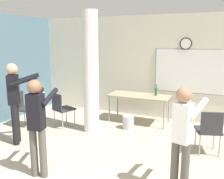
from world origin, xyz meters
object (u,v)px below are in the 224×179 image
Objects in this scene: person_playing_front at (37,121)px; chair_mid_room at (209,129)px; folding_table at (139,97)px; person_watching_back at (15,97)px; chair_by_left_wall at (24,106)px; chair_near_pillar at (62,107)px; person_playing_side at (183,133)px; bottle_on_table at (156,91)px.

chair_mid_room is at bearing 38.41° from person_playing_front.
person_playing_front is at bearing -100.98° from folding_table.
person_watching_back reaches higher than folding_table.
chair_by_left_wall and chair_near_pillar have the same top height.
person_watching_back is (-1.90, -2.35, 0.31)m from folding_table.
chair_near_pillar is at bearing 77.38° from person_watching_back.
person_playing_front is (-2.13, -0.44, 0.01)m from person_playing_side.
folding_table is at bearing 51.13° from person_watching_back.
chair_mid_room is 0.51× the size of person_watching_back.
person_playing_front reaches higher than person_playing_side.
bottle_on_table is 0.19× the size of person_playing_front.
person_playing_front reaches higher than chair_by_left_wall.
person_playing_front reaches higher than chair_mid_room.
person_playing_side is at bearing -69.02° from bottle_on_table.
chair_by_left_wall is 1.00× the size of chair_mid_room.
folding_table is at bearing -161.94° from bottle_on_table.
person_watching_back is (-3.70, -1.09, 0.48)m from chair_mid_room.
folding_table is 1.00× the size of person_playing_front.
chair_mid_room is (3.43, -0.12, 0.00)m from chair_near_pillar.
person_watching_back reaches higher than chair_near_pillar.
chair_near_pillar is at bearing 178.07° from chair_mid_room.
person_watching_back is at bearing -53.42° from chair_by_left_wall.
chair_mid_room is at bearing 2.77° from chair_by_left_wall.
folding_table is at bearing 30.12° from chair_by_left_wall.
person_playing_side is at bearing -17.36° from chair_by_left_wall.
person_playing_side is at bearing -100.90° from chair_mid_room.
chair_by_left_wall is 0.55× the size of person_playing_front.
person_watching_back is at bearing 173.41° from person_playing_side.
chair_near_pillar is 0.56× the size of person_playing_side.
chair_by_left_wall is at bearing 126.58° from person_watching_back.
chair_mid_room is 3.11m from person_playing_front.
chair_near_pillar is (0.92, 0.33, 0.00)m from chair_by_left_wall.
chair_by_left_wall is (-2.96, -1.61, -0.33)m from bottle_on_table.
bottle_on_table is 0.19× the size of person_playing_side.
folding_table is 1.81× the size of chair_by_left_wall.
person_playing_front reaches higher than bottle_on_table.
person_watching_back is (-0.27, -1.20, 0.48)m from chair_near_pillar.
chair_mid_room is at bearing -45.22° from bottle_on_table.
bottle_on_table is 2.00m from chair_mid_room.
chair_near_pillar is (-2.04, -1.28, -0.33)m from bottle_on_table.
person_playing_front reaches higher than chair_near_pillar.
person_watching_back is at bearing -128.87° from folding_table.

